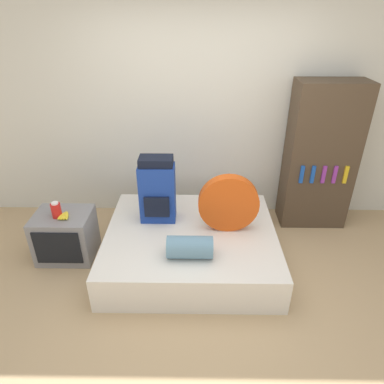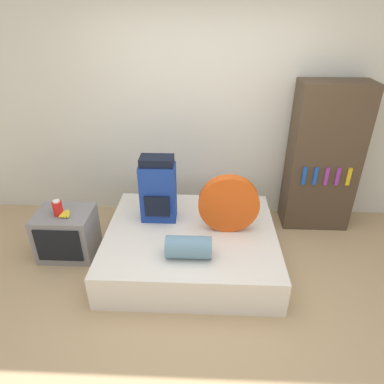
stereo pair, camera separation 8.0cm
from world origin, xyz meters
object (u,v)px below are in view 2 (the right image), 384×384
Objects in this scene: backpack at (158,190)px; canister at (58,208)px; tent_bag at (229,204)px; bookshelf at (323,158)px; sleeping_roll at (189,247)px; television at (67,233)px.

canister is (-0.99, -0.20, -0.12)m from backpack.
tent_bag is 0.35× the size of bookshelf.
tent_bag is at bearing 50.15° from sleeping_roll.
sleeping_roll is (-0.37, -0.45, -0.20)m from tent_bag.
tent_bag is 1.71m from canister.
backpack is 0.41× the size of bookshelf.
bookshelf reaches higher than backpack.
sleeping_roll reaches higher than television.
tent_bag reaches higher than sleeping_roll.
backpack is 0.75m from sleeping_roll.
bookshelf is (2.78, 0.73, 0.60)m from television.
tent_bag is 3.62× the size of canister.
canister is (-1.71, -0.03, -0.07)m from tent_bag.
bookshelf is at bearing 14.70° from television.
bookshelf is (1.09, 0.73, 0.19)m from tent_bag.
backpack is 1.18× the size of tent_bag.
tent_bag is at bearing 0.97° from canister.
backpack is 1.70× the size of sleeping_roll.
bookshelf is (1.47, 1.18, 0.39)m from sleeping_roll.
bookshelf reaches higher than canister.
backpack is at bearing 11.66° from canister.
backpack is at bearing -162.95° from bookshelf.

